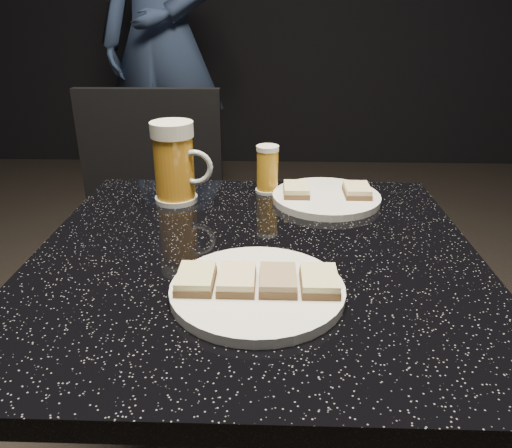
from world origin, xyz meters
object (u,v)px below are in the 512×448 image
(table, at_px, (256,375))
(beer_mug, at_px, (175,163))
(patron, at_px, (163,42))
(beer_tumbler, at_px, (267,169))
(plate_small, at_px, (326,198))
(plate_large, at_px, (257,290))
(chair, at_px, (147,227))

(table, distance_m, beer_mug, 0.42)
(patron, distance_m, beer_tumbler, 1.83)
(plate_small, relative_size, table, 0.28)
(table, bearing_deg, beer_mug, 126.51)
(plate_large, height_order, patron, patron)
(table, bearing_deg, beer_tumbler, 87.08)
(plate_large, relative_size, plate_small, 1.10)
(beer_tumbler, distance_m, chair, 0.59)
(beer_mug, bearing_deg, chair, 113.21)
(table, relative_size, chair, 0.85)
(beer_mug, relative_size, chair, 0.18)
(table, height_order, beer_tumbler, beer_tumbler)
(plate_large, relative_size, table, 0.31)
(patron, height_order, chair, patron)
(patron, bearing_deg, chair, -67.62)
(table, relative_size, beer_mug, 4.75)
(chair, bearing_deg, plate_large, -65.43)
(plate_small, distance_m, patron, 1.92)
(plate_small, xyz_separation_m, chair, (-0.48, 0.41, -0.25))
(plate_large, xyz_separation_m, beer_tumbler, (0.01, 0.40, 0.04))
(beer_tumbler, bearing_deg, beer_mug, -161.28)
(patron, bearing_deg, beer_tumbler, -58.09)
(beer_mug, bearing_deg, table, -53.49)
(plate_small, bearing_deg, beer_mug, -178.09)
(beer_mug, height_order, chair, beer_mug)
(patron, distance_m, beer_mug, 1.84)
(plate_small, distance_m, beer_mug, 0.30)
(plate_small, relative_size, chair, 0.24)
(table, distance_m, beer_tumbler, 0.40)
(plate_large, distance_m, patron, 2.22)
(plate_small, height_order, table, plate_small)
(beer_mug, height_order, beer_tumbler, beer_mug)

